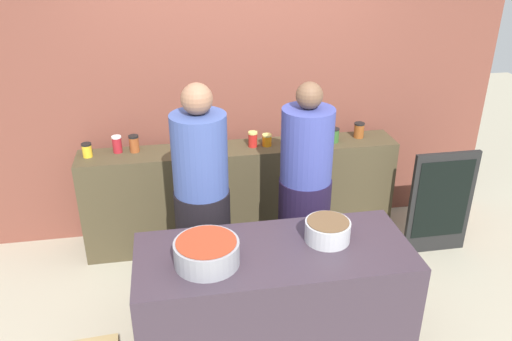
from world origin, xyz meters
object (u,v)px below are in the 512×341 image
preserve_jar_6 (334,135)px  cook_with_tongs (203,211)px  preserve_jar_2 (134,144)px  preserve_jar_0 (87,150)px  preserve_jar_5 (267,140)px  chalkboard_sign (441,203)px  preserve_jar_4 (253,139)px  preserve_jar_1 (117,144)px  preserve_jar_3 (199,141)px  cooking_pot_left (207,253)px  cooking_pot_center (328,231)px  preserve_jar_7 (359,130)px  cook_in_cap (305,199)px

preserve_jar_6 → cook_with_tongs: bearing=-148.4°
preserve_jar_2 → cook_with_tongs: (0.49, -0.82, -0.22)m
preserve_jar_0 → preserve_jar_2: 0.37m
preserve_jar_5 → chalkboard_sign: 1.57m
preserve_jar_4 → preserve_jar_5: 0.12m
preserve_jar_5 → preserve_jar_0: bearing=178.9°
preserve_jar_1 → preserve_jar_3: preserve_jar_1 is taller
preserve_jar_5 → cook_with_tongs: 0.99m
preserve_jar_2 → cooking_pot_left: size_ratio=0.37×
preserve_jar_6 → cooking_pot_center: bearing=-109.2°
preserve_jar_5 → preserve_jar_7: (0.83, 0.04, 0.02)m
preserve_jar_2 → cook_in_cap: (1.26, -0.72, -0.25)m
preserve_jar_6 → preserve_jar_3: bearing=177.1°
preserve_jar_7 → cooking_pot_left: preserve_jar_7 is taller
preserve_jar_4 → preserve_jar_7: (0.95, 0.04, 0.00)m
cooking_pot_left → cook_with_tongs: size_ratio=0.23×
preserve_jar_4 → preserve_jar_7: preserve_jar_7 is taller
cook_in_cap → chalkboard_sign: 1.29m
preserve_jar_2 → preserve_jar_3: preserve_jar_2 is taller
preserve_jar_1 → preserve_jar_5: preserve_jar_1 is taller
preserve_jar_2 → preserve_jar_7: size_ratio=1.07×
preserve_jar_3 → chalkboard_sign: (1.99, -0.51, -0.51)m
preserve_jar_7 → cook_in_cap: size_ratio=0.08×
cook_with_tongs → preserve_jar_0: bearing=137.6°
preserve_jar_7 → preserve_jar_5: bearing=-176.9°
preserve_jar_3 → preserve_jar_5: preserve_jar_3 is taller
preserve_jar_3 → cooking_pot_left: 1.50m
preserve_jar_7 → cook_in_cap: bearing=-133.7°
preserve_jar_4 → preserve_jar_6: preserve_jar_4 is taller
preserve_jar_2 → cooking_pot_left: (0.46, -1.52, -0.09)m
preserve_jar_3 → cook_in_cap: size_ratio=0.08×
preserve_jar_6 → preserve_jar_5: bearing=178.4°
preserve_jar_3 → cook_with_tongs: bearing=-93.1°
preserve_jar_4 → cook_with_tongs: 0.93m
preserve_jar_1 → preserve_jar_2: 0.14m
preserve_jar_0 → preserve_jar_3: (0.90, 0.01, 0.01)m
preserve_jar_5 → preserve_jar_7: 0.83m
preserve_jar_3 → chalkboard_sign: size_ratio=0.14×
preserve_jar_1 → preserve_jar_2: size_ratio=1.00×
cooking_pot_left → cooking_pot_center: 0.77m
preserve_jar_5 → cooking_pot_center: 1.34m
preserve_jar_2 → preserve_jar_6: 1.69m
preserve_jar_1 → preserve_jar_5: (1.24, -0.08, -0.02)m
preserve_jar_0 → chalkboard_sign: preserve_jar_0 is taller
preserve_jar_2 → preserve_jar_4: (0.98, -0.06, -0.01)m
preserve_jar_4 → cooking_pot_center: 1.36m
preserve_jar_3 → preserve_jar_4: size_ratio=1.01×
preserve_jar_3 → preserve_jar_6: preserve_jar_3 is taller
preserve_jar_4 → preserve_jar_5: size_ratio=1.29×
preserve_jar_6 → preserve_jar_7: bearing=13.7°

